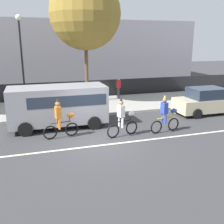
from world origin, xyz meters
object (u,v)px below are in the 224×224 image
at_px(parade_cyclist_orange, 61,121).
at_px(pedestrian_onlooker, 118,88).
at_px(street_lamp_post, 21,48).
at_px(parade_cyclist_zebra, 123,119).
at_px(parked_car_beige, 207,101).
at_px(parade_cyclist_cobalt, 166,116).
at_px(parked_van_grey, 59,103).

relative_size(parade_cyclist_orange, pedestrian_onlooker, 1.19).
relative_size(street_lamp_post, pedestrian_onlooker, 3.62).
distance_m(parade_cyclist_orange, pedestrian_onlooker, 8.41).
xyz_separation_m(parade_cyclist_orange, parade_cyclist_zebra, (2.86, -0.66, 0.00)).
distance_m(parade_cyclist_zebra, parked_car_beige, 6.81).
xyz_separation_m(parade_cyclist_zebra, pedestrian_onlooker, (2.24, 7.35, 0.17)).
relative_size(parade_cyclist_cobalt, pedestrian_onlooker, 1.19).
height_order(parade_cyclist_zebra, parade_cyclist_cobalt, same).
relative_size(parade_cyclist_cobalt, street_lamp_post, 0.33).
bearing_deg(parade_cyclist_zebra, parade_cyclist_cobalt, -2.30).
height_order(parked_car_beige, street_lamp_post, street_lamp_post).
height_order(parade_cyclist_zebra, pedestrian_onlooker, parade_cyclist_zebra).
relative_size(parade_cyclist_orange, parked_car_beige, 0.47).
bearing_deg(parade_cyclist_cobalt, street_lamp_post, 135.11).
xyz_separation_m(parked_van_grey, street_lamp_post, (-1.78, 4.25, 2.71)).
xyz_separation_m(parade_cyclist_zebra, parked_van_grey, (-2.72, 2.36, 0.44)).
distance_m(parade_cyclist_zebra, parade_cyclist_cobalt, 2.23).
distance_m(parade_cyclist_cobalt, pedestrian_onlooker, 7.44).
xyz_separation_m(parked_van_grey, parked_car_beige, (9.12, -0.05, -0.50)).
bearing_deg(parade_cyclist_zebra, street_lamp_post, 124.22).
relative_size(parked_van_grey, parked_car_beige, 1.22).
distance_m(parade_cyclist_cobalt, parked_car_beige, 4.81).
relative_size(parked_van_grey, street_lamp_post, 0.85).
height_order(parade_cyclist_zebra, street_lamp_post, street_lamp_post).
distance_m(parked_van_grey, pedestrian_onlooker, 7.04).
xyz_separation_m(parade_cyclist_zebra, parade_cyclist_cobalt, (2.23, -0.09, 0.00)).
relative_size(parade_cyclist_cobalt, parked_car_beige, 0.47).
bearing_deg(parade_cyclist_orange, street_lamp_post, 105.42).
distance_m(parade_cyclist_zebra, parked_van_grey, 3.63).
distance_m(parked_van_grey, street_lamp_post, 5.35).
xyz_separation_m(parade_cyclist_cobalt, pedestrian_onlooker, (0.01, 7.44, 0.17)).
height_order(parade_cyclist_orange, parade_cyclist_zebra, same).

